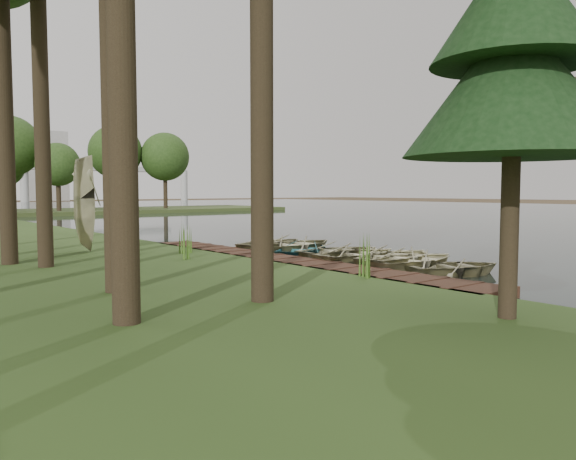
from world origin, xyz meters
TOP-DOWN VIEW (x-y plane):
  - ground at (0.00, 0.00)m, footprint 300.00×300.00m
  - water at (30.00, 20.00)m, footprint 130.00×200.00m
  - boardwalk at (-1.60, 0.00)m, footprint 1.60×16.00m
  - peninsula at (8.00, 50.00)m, footprint 50.00×14.00m
  - far_trees at (4.67, 50.00)m, footprint 45.60×5.60m
  - building_a at (30.00, 140.00)m, footprint 10.00×8.00m
  - rowboat_0 at (1.12, -4.94)m, footprint 3.62×3.11m
  - rowboat_1 at (1.05, -3.45)m, footprint 3.75×2.69m
  - rowboat_2 at (1.28, -2.59)m, footprint 4.26×3.41m
  - rowboat_3 at (0.95, -1.12)m, footprint 3.72×2.72m
  - rowboat_4 at (1.20, 0.06)m, footprint 3.74×2.86m
  - rowboat_5 at (0.71, 1.54)m, footprint 3.93×3.46m
  - rowboat_6 at (1.22, 2.63)m, footprint 4.29×3.31m
  - rowboat_7 at (1.06, 4.00)m, footprint 4.17×3.41m
  - stored_rowboat at (-5.98, 6.20)m, footprint 3.86×2.97m
  - pine_tree at (-4.02, -9.53)m, footprint 3.80×3.80m
  - reeds_0 at (-2.60, -4.62)m, footprint 0.60×0.60m
  - reeds_1 at (-5.53, 3.82)m, footprint 0.60×0.60m
  - reeds_2 at (-4.40, 1.81)m, footprint 0.60×0.60m
  - reeds_3 at (-3.39, 3.49)m, footprint 0.60×0.60m

SIDE VIEW (x-z plane):
  - ground at x=0.00m, z-range 0.00..0.00m
  - water at x=30.00m, z-range 0.00..0.05m
  - boardwalk at x=-1.60m, z-range 0.00..0.30m
  - peninsula at x=8.00m, z-range 0.00..0.45m
  - rowboat_0 at x=1.12m, z-range 0.05..0.68m
  - rowboat_5 at x=0.71m, z-range 0.05..0.73m
  - rowboat_4 at x=1.20m, z-range 0.05..0.77m
  - rowboat_3 at x=0.95m, z-range 0.05..0.80m
  - rowboat_7 at x=1.06m, z-range 0.05..0.81m
  - rowboat_1 at x=1.05m, z-range 0.05..0.82m
  - rowboat_2 at x=1.28m, z-range 0.05..0.84m
  - rowboat_6 at x=1.22m, z-range 0.05..0.87m
  - stored_rowboat at x=-5.98m, z-range 0.30..1.04m
  - reeds_3 at x=-3.39m, z-range 0.30..1.29m
  - reeds_2 at x=-4.40m, z-range 0.30..1.36m
  - reeds_1 at x=-5.53m, z-range 0.30..1.38m
  - reeds_0 at x=-2.60m, z-range 0.30..1.38m
  - pine_tree at x=-4.02m, z-range 1.23..9.21m
  - far_trees at x=4.67m, z-range 2.03..10.83m
  - building_a at x=30.00m, z-range 0.00..18.00m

